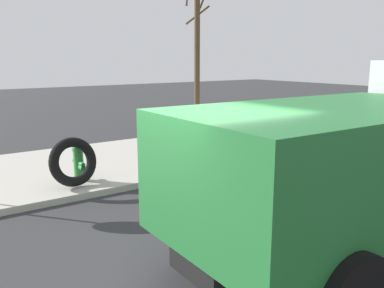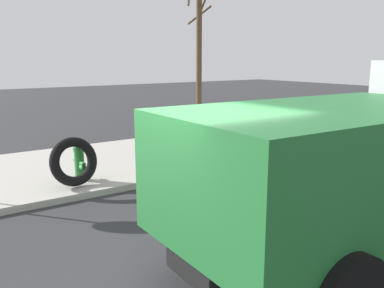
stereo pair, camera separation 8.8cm
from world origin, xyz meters
The scene contains 5 objects.
ground_plane centered at (0.00, 0.00, 0.00)m, with size 80.00×80.00×0.00m, color #2D2D30.
sidewalk_curb centered at (0.00, 6.50, 0.07)m, with size 36.00×5.00×0.15m, color #ADA89E.
fire_hydrant centered at (0.40, 5.01, 0.64)m, with size 0.27×0.61×0.91m.
loose_tire centered at (0.12, 4.61, 0.73)m, with size 1.13×1.13×0.23m, color black.
bare_tree centered at (5.92, 7.78, 3.28)m, with size 1.51×1.52×6.23m.
Camera 2 is at (-2.90, -4.46, 3.04)m, focal length 38.79 mm.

